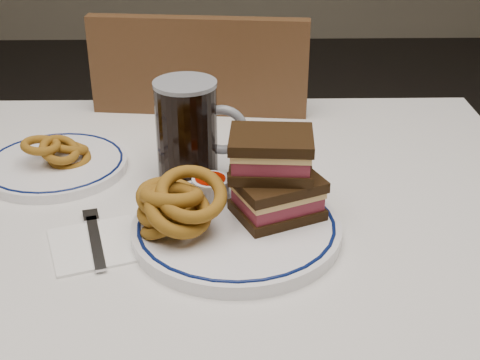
{
  "coord_description": "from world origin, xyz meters",
  "views": [
    {
      "loc": [
        0.11,
        -0.93,
        1.28
      ],
      "look_at": [
        0.13,
        -0.11,
        0.84
      ],
      "focal_mm": 50.0,
      "sensor_mm": 36.0,
      "label": 1
    }
  ],
  "objects_px": {
    "chair_far": "(210,185)",
    "far_plate": "(55,164)",
    "reuben_sandwich": "(274,175)",
    "beer_mug": "(189,130)",
    "main_plate": "(236,228)"
  },
  "relations": [
    {
      "from": "reuben_sandwich",
      "to": "far_plate",
      "type": "relative_size",
      "value": 0.6
    },
    {
      "from": "reuben_sandwich",
      "to": "beer_mug",
      "type": "xyz_separation_m",
      "value": [
        -0.13,
        0.15,
        0.01
      ]
    },
    {
      "from": "reuben_sandwich",
      "to": "beer_mug",
      "type": "bearing_deg",
      "value": 131.0
    },
    {
      "from": "main_plate",
      "to": "far_plate",
      "type": "bearing_deg",
      "value": 145.09
    },
    {
      "from": "beer_mug",
      "to": "chair_far",
      "type": "bearing_deg",
      "value": 87.41
    },
    {
      "from": "main_plate",
      "to": "beer_mug",
      "type": "height_order",
      "value": "beer_mug"
    },
    {
      "from": "main_plate",
      "to": "far_plate",
      "type": "relative_size",
      "value": 1.23
    },
    {
      "from": "chair_far",
      "to": "far_plate",
      "type": "bearing_deg",
      "value": -124.07
    },
    {
      "from": "chair_far",
      "to": "far_plate",
      "type": "xyz_separation_m",
      "value": [
        -0.25,
        -0.37,
        0.24
      ]
    },
    {
      "from": "main_plate",
      "to": "far_plate",
      "type": "height_order",
      "value": "main_plate"
    },
    {
      "from": "chair_far",
      "to": "beer_mug",
      "type": "relative_size",
      "value": 5.58
    },
    {
      "from": "reuben_sandwich",
      "to": "far_plate",
      "type": "xyz_separation_m",
      "value": [
        -0.36,
        0.18,
        -0.07
      ]
    },
    {
      "from": "chair_far",
      "to": "reuben_sandwich",
      "type": "distance_m",
      "value": 0.65
    },
    {
      "from": "main_plate",
      "to": "beer_mug",
      "type": "xyz_separation_m",
      "value": [
        -0.07,
        0.18,
        0.07
      ]
    },
    {
      "from": "chair_far",
      "to": "beer_mug",
      "type": "height_order",
      "value": "chair_far"
    }
  ]
}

